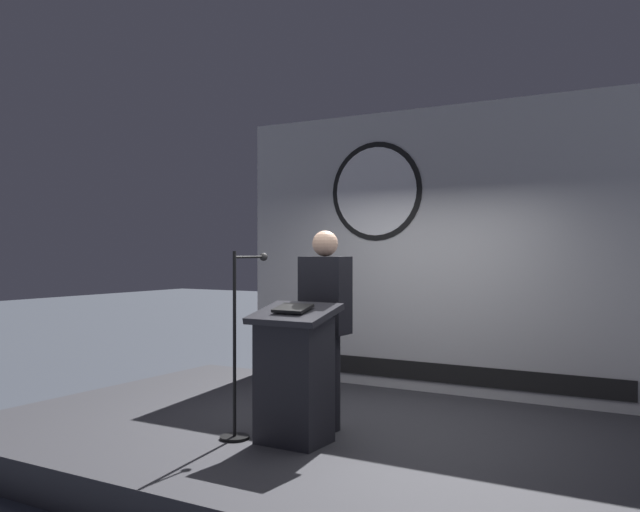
% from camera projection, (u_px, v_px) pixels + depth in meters
% --- Properties ---
extents(ground_plane, '(40.00, 40.00, 0.00)m').
position_uv_depth(ground_plane, '(349.00, 465.00, 5.87)').
color(ground_plane, '#383D47').
extents(stage_platform, '(6.40, 4.00, 0.30)m').
position_uv_depth(stage_platform, '(349.00, 447.00, 5.86)').
color(stage_platform, '#333338').
rests_on(stage_platform, ground).
extents(banner_display, '(4.54, 0.12, 3.06)m').
position_uv_depth(banner_display, '(430.00, 250.00, 7.45)').
color(banner_display, silver).
rests_on(banner_display, stage_platform).
extents(podium, '(0.64, 0.50, 1.10)m').
position_uv_depth(podium, '(294.00, 375.00, 5.45)').
color(podium, '#26262B').
rests_on(podium, stage_platform).
extents(speaker_person, '(0.40, 0.26, 1.69)m').
position_uv_depth(speaker_person, '(325.00, 328.00, 5.86)').
color(speaker_person, black).
rests_on(speaker_person, stage_platform).
extents(microphone_stand, '(0.24, 0.56, 1.52)m').
position_uv_depth(microphone_stand, '(239.00, 371.00, 5.61)').
color(microphone_stand, black).
rests_on(microphone_stand, stage_platform).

